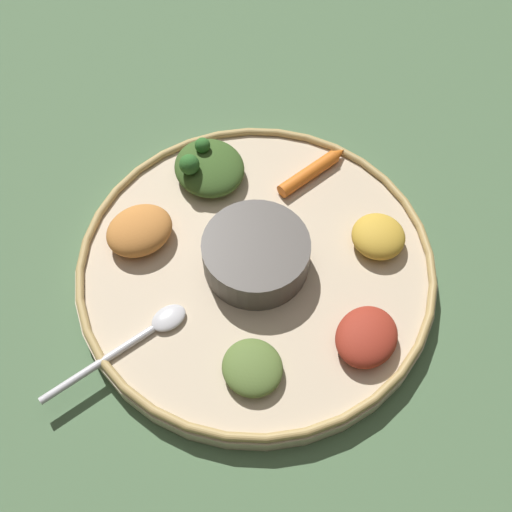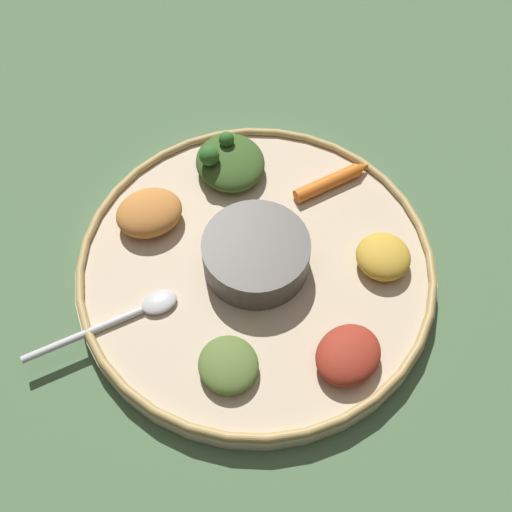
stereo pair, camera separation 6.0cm
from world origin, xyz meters
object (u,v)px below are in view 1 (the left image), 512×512
object	(u,v)px
greens_pile	(208,167)
carrot_near_spoon	(312,171)
spoon	(139,337)
center_bowl	(256,253)

from	to	relation	value
greens_pile	carrot_near_spoon	distance (m)	0.11
spoon	greens_pile	bearing A→B (deg)	-109.38
carrot_near_spoon	greens_pile	bearing A→B (deg)	-2.20
center_bowl	carrot_near_spoon	world-z (taller)	center_bowl
greens_pile	carrot_near_spoon	xyz separation A→B (m)	(-0.11, 0.00, -0.01)
spoon	carrot_near_spoon	distance (m)	0.25
center_bowl	spoon	bearing A→B (deg)	34.04
center_bowl	spoon	size ratio (longest dim) A/B	0.78
center_bowl	greens_pile	world-z (taller)	greens_pile
greens_pile	carrot_near_spoon	bearing A→B (deg)	177.80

